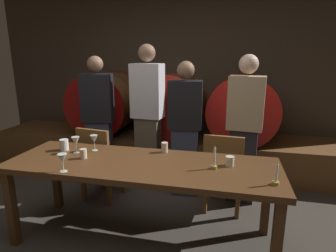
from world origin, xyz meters
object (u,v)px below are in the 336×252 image
at_px(wine_glass_center, 62,159).
at_px(guest_far_right, 244,129).
at_px(wine_barrel_right, 242,108).
at_px(cup_far_right, 230,161).
at_px(wine_barrel_left, 107,103).
at_px(candle_right, 276,179).
at_px(wine_barrel_center, 173,105).
at_px(guest_center_left, 148,115).
at_px(chair_right, 223,169).
at_px(dining_table, 142,170).
at_px(guest_center_right, 185,129).
at_px(cup_center_right, 165,147).
at_px(cup_far_left, 64,145).
at_px(cup_center_left, 83,154).
at_px(guest_far_left, 99,121).
at_px(wine_glass_left, 76,142).
at_px(chair_left, 99,160).
at_px(candle_left, 214,162).
at_px(wine_glass_right, 94,139).

bearing_deg(wine_glass_center, guest_far_right, 41.75).
bearing_deg(wine_barrel_right, cup_far_right, -94.53).
bearing_deg(wine_barrel_left, candle_right, -41.94).
bearing_deg(wine_barrel_center, guest_center_left, -105.96).
xyz_separation_m(wine_barrel_left, chair_right, (1.83, -1.14, -0.46)).
distance_m(dining_table, chair_right, 0.96).
height_order(wine_barrel_center, guest_center_right, guest_center_right).
xyz_separation_m(wine_barrel_center, wine_barrel_right, (0.98, 0.00, 0.00)).
relative_size(wine_barrel_left, wine_barrel_center, 1.00).
bearing_deg(cup_center_right, guest_center_right, 82.46).
distance_m(cup_far_left, cup_center_left, 0.34).
xyz_separation_m(guest_far_left, cup_far_left, (0.07, -0.89, -0.04)).
relative_size(wine_barrel_center, chair_right, 1.05).
bearing_deg(guest_center_right, wine_glass_left, 39.36).
height_order(chair_left, guest_center_right, guest_center_right).
bearing_deg(candle_left, cup_far_left, 174.33).
bearing_deg(candle_left, cup_center_right, 148.14).
bearing_deg(dining_table, cup_center_right, 66.60).
distance_m(wine_barrel_center, guest_center_right, 0.89).
height_order(wine_barrel_center, candle_right, wine_barrel_center).
height_order(wine_barrel_right, wine_glass_center, wine_barrel_right).
height_order(wine_barrel_center, cup_center_right, wine_barrel_center).
relative_size(candle_right, cup_center_right, 1.88).
bearing_deg(wine_glass_right, candle_left, -9.66).
bearing_deg(wine_glass_center, guest_far_left, 105.07).
height_order(guest_center_right, wine_glass_right, guest_center_right).
xyz_separation_m(chair_right, wine_glass_left, (-1.37, -0.54, 0.37)).
bearing_deg(candle_left, guest_center_right, 112.59).
xyz_separation_m(cup_far_left, cup_far_right, (1.58, -0.05, -0.01)).
height_order(candle_left, wine_glass_left, candle_left).
xyz_separation_m(guest_far_right, cup_center_right, (-0.76, -0.65, -0.06)).
bearing_deg(cup_far_left, guest_center_left, 60.97).
bearing_deg(guest_far_left, chair_right, 154.29).
height_order(guest_far_left, cup_far_left, guest_far_left).
bearing_deg(cup_far_left, wine_barrel_right, 43.65).
bearing_deg(wine_glass_center, cup_far_left, 121.87).
xyz_separation_m(wine_glass_center, cup_far_right, (1.29, 0.42, -0.07)).
bearing_deg(wine_glass_center, chair_left, 99.79).
bearing_deg(wine_glass_center, wine_barrel_center, 78.10).
xyz_separation_m(wine_barrel_center, wine_glass_right, (-0.44, -1.58, -0.08)).
relative_size(guest_center_left, wine_glass_left, 11.49).
distance_m(wine_barrel_left, candle_right, 2.97).
bearing_deg(chair_left, cup_center_right, 169.18).
bearing_deg(wine_barrel_right, wine_glass_left, -133.01).
relative_size(candle_left, cup_far_left, 1.86).
height_order(wine_barrel_center, guest_center_left, guest_center_left).
xyz_separation_m(chair_right, wine_glass_center, (-1.24, -0.97, 0.37)).
bearing_deg(chair_left, cup_far_right, 169.12).
relative_size(guest_far_left, cup_far_right, 20.03).
distance_m(wine_barrel_left, candle_left, 2.51).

